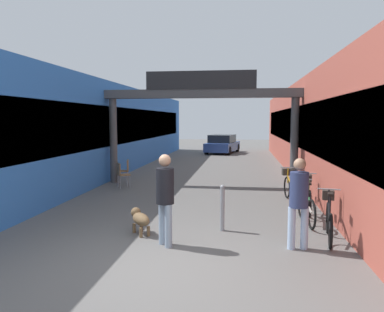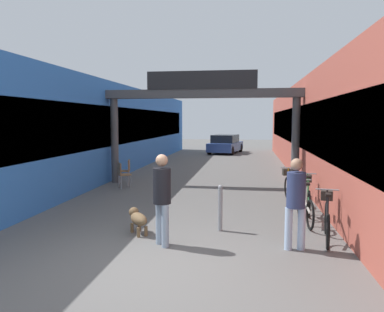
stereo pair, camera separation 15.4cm
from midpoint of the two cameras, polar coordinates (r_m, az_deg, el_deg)
name	(u,v)px [view 1 (the left image)]	position (r m, az deg, el deg)	size (l,w,h in m)	color
ground_plane	(150,263)	(6.59, -7.08, -15.81)	(80.00, 80.00, 0.00)	#605E5B
storefront_left	(101,129)	(18.21, -13.87, 3.97)	(3.00, 26.00, 3.90)	blue
storefront_right	(325,130)	(17.30, 19.43, 3.75)	(3.00, 26.00, 3.90)	#B25142
arcade_sign_gateway	(201,105)	(13.72, 1.05, 7.70)	(7.40, 0.47, 4.14)	#4C4C4F
pedestrian_with_dog	(165,194)	(7.11, -4.75, -5.73)	(0.48, 0.48, 1.75)	#8C9EB2
pedestrian_companion	(299,198)	(7.16, 15.37, -6.13)	(0.40, 0.39, 1.70)	#A5BFE0
dog_on_leash	(140,219)	(8.06, -8.49, -9.42)	(0.62, 0.70, 0.52)	brown
bicycle_black_nearest	(329,218)	(8.07, 19.63, -8.83)	(0.47, 1.68, 0.98)	black
bicycle_silver_second	(305,204)	(9.21, 16.40, -6.98)	(0.46, 1.69, 0.98)	black
bicycle_green_third	(308,195)	(10.31, 16.85, -5.66)	(0.46, 1.69, 0.98)	black
bicycle_orange_farthest	(290,186)	(11.42, 14.40, -4.51)	(0.46, 1.68, 0.98)	black
bollard_post_metal	(222,207)	(8.16, 4.09, -7.83)	(0.10, 0.10, 1.01)	gray
cafe_chair_wood_nearer	(121,173)	(13.38, -11.03, -2.54)	(0.56, 0.56, 0.89)	gray
cafe_chair_wood_farther	(125,169)	(14.34, -10.45, -1.99)	(0.48, 0.48, 0.89)	gray
parked_car_blue	(222,144)	(27.05, 4.50, 1.81)	(2.46, 4.25, 1.33)	#2D478C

